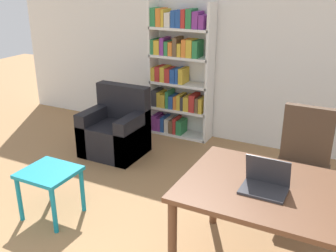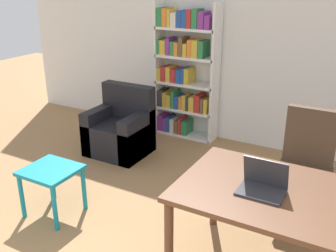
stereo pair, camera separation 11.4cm
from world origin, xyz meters
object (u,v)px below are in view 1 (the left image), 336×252
armchair (116,132)px  office_chair (301,169)px  side_table_blue (50,179)px  laptop (265,183)px  bookshelf (177,73)px  desk (287,202)px

armchair → office_chair: bearing=-7.3°
side_table_blue → laptop: bearing=3.2°
side_table_blue → office_chair: bearing=29.4°
armchair → bookshelf: 1.24m
desk → bookshelf: bearing=131.3°
desk → office_chair: (-0.05, 1.04, -0.22)m
laptop → office_chair: 1.16m
office_chair → bookshelf: (-1.98, 1.27, 0.48)m
office_chair → armchair: (-2.42, 0.31, -0.16)m
desk → side_table_blue: desk is taller
armchair → bookshelf: size_ratio=0.46×
side_table_blue → desk: bearing=4.5°
office_chair → side_table_blue: (-2.15, -1.21, -0.05)m
laptop → bookshelf: size_ratio=0.17×
desk → laptop: (-0.17, -0.06, 0.15)m
armchair → bookshelf: bearing=65.3°
desk → laptop: laptop is taller
office_chair → bookshelf: size_ratio=0.56×
side_table_blue → armchair: (-0.27, 1.52, -0.11)m
side_table_blue → armchair: armchair is taller
laptop → office_chair: office_chair is taller
laptop → office_chair: size_ratio=0.31×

